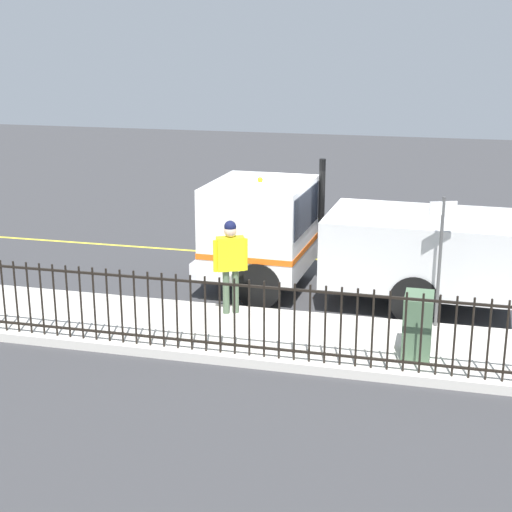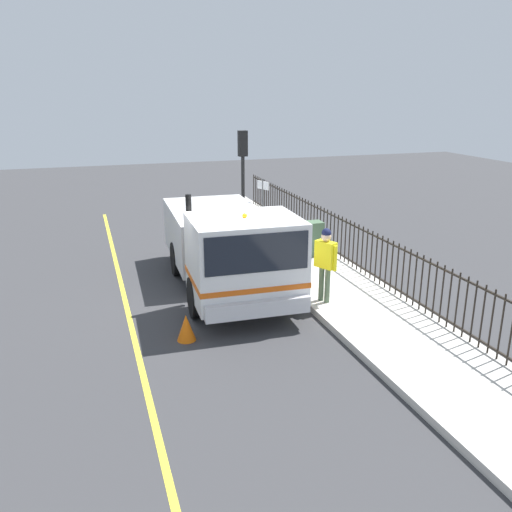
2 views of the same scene
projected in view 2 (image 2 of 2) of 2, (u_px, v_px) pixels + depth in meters
name	position (u px, v px, depth m)	size (l,w,h in m)	color
ground_plane	(219.00, 302.00, 13.42)	(54.04, 54.04, 0.00)	#38383A
sidewalk_slab	(334.00, 285.00, 14.34)	(2.51, 24.57, 0.16)	beige
lane_marking	(128.00, 313.00, 12.76)	(0.12, 22.11, 0.01)	yellow
work_truck	(228.00, 244.00, 13.69)	(2.68, 6.56, 2.76)	white
worker_standing	(325.00, 257.00, 12.71)	(0.44, 0.61, 1.84)	yellow
iron_fence	(371.00, 255.00, 14.43)	(0.04, 20.92, 1.34)	black
traffic_light_near	(243.00, 162.00, 18.06)	(0.30, 0.22, 3.64)	black
utility_cabinet	(311.00, 239.00, 16.50)	(0.71, 0.47, 1.07)	#4C6B4C
traffic_cone	(186.00, 328.00, 11.29)	(0.41, 0.41, 0.58)	orange
street_sign	(263.00, 209.00, 16.03)	(0.21, 0.48, 2.43)	#4C4C4C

